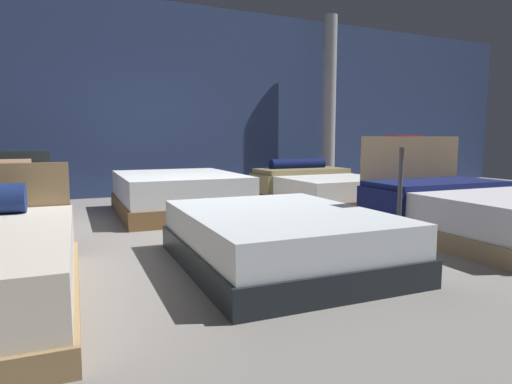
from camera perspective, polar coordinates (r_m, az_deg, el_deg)
ground_plane at (r=5.02m, az=-5.73°, el=-5.11°), size 18.00×18.00×0.02m
showroom_back_wall at (r=8.33m, az=-14.16°, el=11.64°), size 18.00×0.06×3.50m
bed_1 at (r=3.63m, az=3.01°, el=-5.99°), size 1.61×2.03×0.45m
bed_2 at (r=5.16m, az=26.53°, el=-2.38°), size 1.70×2.17×1.06m
bed_4 at (r=6.18m, az=-9.99°, el=-0.25°), size 1.70×2.12×0.56m
bed_5 at (r=7.21m, az=8.29°, el=0.56°), size 1.68×2.08×0.69m
price_sign at (r=4.11m, az=18.12°, el=-2.09°), size 0.28×0.24×1.06m
support_pillar at (r=9.28m, az=9.46°, el=11.24°), size 0.28×0.28×3.50m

